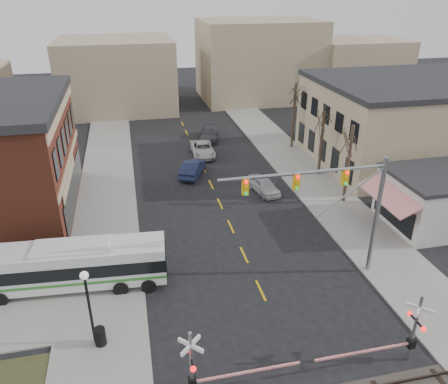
# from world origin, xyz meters

# --- Properties ---
(ground) EXTENTS (160.00, 160.00, 0.00)m
(ground) POSITION_xyz_m (0.00, 0.00, 0.00)
(ground) COLOR black
(ground) RESTS_ON ground
(sidewalk_west) EXTENTS (5.00, 60.00, 0.12)m
(sidewalk_west) POSITION_xyz_m (-9.50, 20.00, 0.06)
(sidewalk_west) COLOR gray
(sidewalk_west) RESTS_ON ground
(sidewalk_east) EXTENTS (5.00, 60.00, 0.12)m
(sidewalk_east) POSITION_xyz_m (9.50, 20.00, 0.06)
(sidewalk_east) COLOR gray
(sidewalk_east) RESTS_ON ground
(tan_building) EXTENTS (20.30, 15.30, 8.50)m
(tan_building) POSITION_xyz_m (22.00, 20.00, 4.26)
(tan_building) COLOR tan
(tan_building) RESTS_ON ground
(awning_shop) EXTENTS (9.74, 6.20, 4.30)m
(awning_shop) POSITION_xyz_m (15.97, 7.00, 2.16)
(awning_shop) COLOR beige
(awning_shop) RESTS_ON ground
(tree_east_a) EXTENTS (0.28, 0.28, 6.75)m
(tree_east_a) POSITION_xyz_m (10.50, 12.00, 3.50)
(tree_east_a) COLOR #382B21
(tree_east_a) RESTS_ON sidewalk_east
(tree_east_b) EXTENTS (0.28, 0.28, 6.30)m
(tree_east_b) POSITION_xyz_m (10.80, 18.00, 3.27)
(tree_east_b) COLOR #382B21
(tree_east_b) RESTS_ON sidewalk_east
(tree_east_c) EXTENTS (0.28, 0.28, 7.20)m
(tree_east_c) POSITION_xyz_m (11.00, 26.00, 3.72)
(tree_east_c) COLOR #382B21
(tree_east_c) RESTS_ON sidewalk_east
(transit_bus) EXTENTS (11.28, 3.26, 2.87)m
(transit_bus) POSITION_xyz_m (-11.08, 4.89, 1.63)
(transit_bus) COLOR silver
(transit_bus) RESTS_ON ground
(traffic_signal_mast) EXTENTS (10.21, 0.30, 8.00)m
(traffic_signal_mast) POSITION_xyz_m (4.69, 2.48, 5.75)
(traffic_signal_mast) COLOR gray
(traffic_signal_mast) RESTS_ON ground
(rr_crossing_west) EXTENTS (5.60, 1.36, 4.00)m
(rr_crossing_west) POSITION_xyz_m (-4.87, -4.78, 1.97)
(rr_crossing_west) COLOR gray
(rr_crossing_west) RESTS_ON ground
(rr_crossing_east) EXTENTS (5.60, 1.36, 4.00)m
(rr_crossing_east) POSITION_xyz_m (5.21, -4.83, 1.97)
(rr_crossing_east) COLOR gray
(rr_crossing_east) RESTS_ON ground
(street_lamp) EXTENTS (0.44, 0.44, 4.47)m
(street_lamp) POSITION_xyz_m (-9.79, -0.26, 3.30)
(street_lamp) COLOR black
(street_lamp) RESTS_ON sidewalk_west
(trash_bin) EXTENTS (0.60, 0.60, 1.00)m
(trash_bin) POSITION_xyz_m (-9.48, -0.48, 0.62)
(trash_bin) COLOR black
(trash_bin) RESTS_ON sidewalk_west
(car_a) EXTENTS (2.42, 4.35, 1.40)m
(car_a) POSITION_xyz_m (4.34, 15.36, 0.70)
(car_a) COLOR #ABAAAF
(car_a) RESTS_ON ground
(car_b) EXTENTS (3.35, 4.85, 1.51)m
(car_b) POSITION_xyz_m (-1.31, 20.56, 0.76)
(car_b) COLOR #1D2548
(car_b) RESTS_ON ground
(car_c) EXTENTS (2.53, 5.10, 1.39)m
(car_c) POSITION_xyz_m (0.61, 25.76, 0.70)
(car_c) COLOR beige
(car_c) RESTS_ON ground
(car_d) EXTENTS (3.16, 5.38, 1.46)m
(car_d) POSITION_xyz_m (2.35, 30.96, 0.73)
(car_d) COLOR #424146
(car_d) RESTS_ON ground
(pedestrian_near) EXTENTS (0.65, 0.82, 1.95)m
(pedestrian_near) POSITION_xyz_m (-7.95, 4.44, 1.10)
(pedestrian_near) COLOR #5A4D48
(pedestrian_near) RESTS_ON sidewalk_west
(pedestrian_far) EXTENTS (1.12, 1.11, 1.82)m
(pedestrian_far) POSITION_xyz_m (-11.50, 6.82, 1.03)
(pedestrian_far) COLOR #2E2F51
(pedestrian_far) RESTS_ON sidewalk_west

